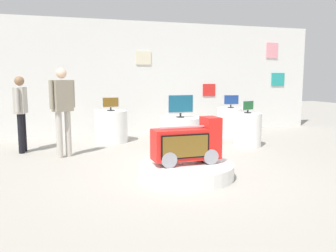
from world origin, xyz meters
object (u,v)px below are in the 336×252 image
(display_pedestal_left_rear, at_px, (111,126))
(tv_on_left_rear, at_px, (111,103))
(display_pedestal_right_rear, at_px, (180,136))
(display_pedestal_center_rear, at_px, (230,122))
(novelty_firetruck_tv, at_px, (187,145))
(tv_on_far_right, at_px, (248,106))
(shopper_browsing_near_truck, at_px, (63,105))
(shopper_browsing_rear, at_px, (21,108))
(display_pedestal_far_right, at_px, (247,130))
(tv_on_right_rear, at_px, (181,104))
(main_display_pedestal, at_px, (186,170))
(tv_on_center_rear, at_px, (231,100))

(display_pedestal_left_rear, height_order, tv_on_left_rear, tv_on_left_rear)
(display_pedestal_left_rear, relative_size, display_pedestal_right_rear, 0.98)
(tv_on_left_rear, height_order, display_pedestal_center_rear, tv_on_left_rear)
(novelty_firetruck_tv, relative_size, tv_on_left_rear, 2.60)
(display_pedestal_left_rear, height_order, tv_on_far_right, tv_on_far_right)
(novelty_firetruck_tv, xyz_separation_m, display_pedestal_center_rear, (2.54, 3.44, -0.14))
(shopper_browsing_near_truck, bearing_deg, shopper_browsing_rear, 138.82)
(novelty_firetruck_tv, xyz_separation_m, display_pedestal_far_right, (2.25, 2.05, -0.14))
(tv_on_right_rear, xyz_separation_m, shopper_browsing_near_truck, (-2.31, 0.47, -0.00))
(tv_on_right_rear, bearing_deg, display_pedestal_center_rear, 40.85)
(shopper_browsing_near_truck, relative_size, shopper_browsing_rear, 1.09)
(tv_on_far_right, bearing_deg, display_pedestal_left_rear, 152.81)
(tv_on_right_rear, relative_size, tv_on_far_right, 1.60)
(display_pedestal_far_right, bearing_deg, shopper_browsing_near_truck, 178.91)
(novelty_firetruck_tv, xyz_separation_m, tv_on_far_right, (2.25, 2.04, 0.41))
(tv_on_left_rear, relative_size, shopper_browsing_rear, 0.26)
(novelty_firetruck_tv, height_order, tv_on_right_rear, tv_on_right_rear)
(tv_on_right_rear, bearing_deg, display_pedestal_far_right, 12.49)
(main_display_pedestal, relative_size, shopper_browsing_rear, 0.94)
(tv_on_right_rear, bearing_deg, main_display_pedestal, -106.35)
(tv_on_center_rear, height_order, display_pedestal_right_rear, tv_on_center_rear)
(tv_on_center_rear, xyz_separation_m, shopper_browsing_near_truck, (-4.39, -1.32, 0.07))
(tv_on_right_rear, bearing_deg, display_pedestal_left_rear, 121.28)
(main_display_pedestal, relative_size, display_pedestal_left_rear, 1.88)
(shopper_browsing_near_truck, bearing_deg, tv_on_right_rear, -11.61)
(tv_on_right_rear, distance_m, shopper_browsing_rear, 3.38)
(display_pedestal_left_rear, distance_m, tv_on_right_rear, 2.33)
(tv_on_left_rear, bearing_deg, display_pedestal_left_rear, 84.63)
(display_pedestal_right_rear, xyz_separation_m, shopper_browsing_near_truck, (-2.31, 0.47, 0.66))
(tv_on_left_rear, relative_size, display_pedestal_right_rear, 0.50)
(shopper_browsing_rear, bearing_deg, display_pedestal_right_rear, -20.95)
(tv_on_left_rear, xyz_separation_m, shopper_browsing_rear, (-2.00, -0.69, -0.01))
(tv_on_far_right, bearing_deg, shopper_browsing_rear, 170.59)
(display_pedestal_left_rear, bearing_deg, display_pedestal_center_rear, -1.96)
(main_display_pedestal, distance_m, shopper_browsing_rear, 4.00)
(tv_on_center_rear, bearing_deg, display_pedestal_center_rear, 96.93)
(main_display_pedestal, bearing_deg, tv_on_left_rear, 100.81)
(tv_on_left_rear, bearing_deg, main_display_pedestal, -79.19)
(display_pedestal_right_rear, bearing_deg, shopper_browsing_rear, 159.05)
(display_pedestal_right_rear, height_order, shopper_browsing_rear, shopper_browsing_rear)
(novelty_firetruck_tv, relative_size, shopper_browsing_near_truck, 0.61)
(display_pedestal_left_rear, distance_m, shopper_browsing_rear, 2.19)
(tv_on_center_rear, relative_size, tv_on_right_rear, 0.76)
(novelty_firetruck_tv, distance_m, tv_on_right_rear, 1.79)
(display_pedestal_center_rear, bearing_deg, novelty_firetruck_tv, -126.38)
(tv_on_center_rear, bearing_deg, display_pedestal_right_rear, -139.29)
(main_display_pedestal, xyz_separation_m, novelty_firetruck_tv, (0.02, -0.01, 0.41))
(tv_on_left_rear, distance_m, shopper_browsing_rear, 2.11)
(display_pedestal_far_right, height_order, tv_on_far_right, tv_on_far_right)
(tv_on_left_rear, bearing_deg, shopper_browsing_near_truck, -128.92)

